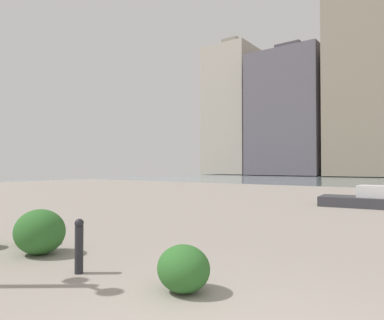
% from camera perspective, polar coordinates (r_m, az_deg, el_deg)
% --- Properties ---
extents(building_slab, '(14.94, 15.71, 38.73)m').
position_cam_1_polar(building_slab, '(71.78, 28.35, 12.44)').
color(building_slab, gray).
rests_on(building_slab, ground).
extents(building_annex, '(14.76, 15.37, 27.34)m').
position_cam_1_polar(building_annex, '(75.67, 16.32, 7.25)').
color(building_annex, '#5B5660').
rests_on(building_annex, ground).
extents(building_highrise, '(11.08, 11.83, 32.09)m').
position_cam_1_polar(building_highrise, '(82.82, 6.89, 8.13)').
color(building_highrise, '#B2A899').
rests_on(building_highrise, ground).
extents(bollard_near, '(0.13, 0.13, 0.78)m').
position_cam_1_polar(bollard_near, '(5.30, -18.37, -13.30)').
color(bollard_near, '#232328').
rests_on(bollard_near, ground).
extents(shrub_low, '(0.92, 0.83, 0.79)m').
position_cam_1_polar(shrub_low, '(6.66, -24.11, -10.89)').
color(shrub_low, '#2D6628').
rests_on(shrub_low, ground).
extents(shrub_wide, '(0.67, 0.60, 0.57)m').
position_cam_1_polar(shrub_wide, '(7.57, -25.23, -10.54)').
color(shrub_wide, '#477F38').
rests_on(shrub_wide, ground).
extents(shrub_tall, '(0.67, 0.61, 0.57)m').
position_cam_1_polar(shrub_tall, '(4.36, -1.44, -17.69)').
color(shrub_tall, '#2D6628').
rests_on(shrub_tall, ground).
extents(boat, '(4.43, 2.01, 0.95)m').
position_cam_1_polar(boat, '(14.77, 29.07, -6.18)').
color(boat, '#333338').
rests_on(boat, ground).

